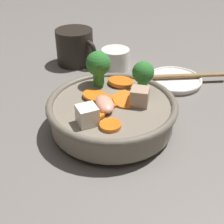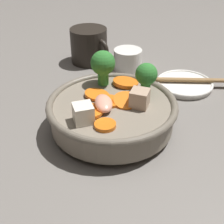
{
  "view_description": "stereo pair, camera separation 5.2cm",
  "coord_description": "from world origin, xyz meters",
  "px_view_note": "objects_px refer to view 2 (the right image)",
  "views": [
    {
      "loc": [
        0.27,
        -0.34,
        0.32
      ],
      "look_at": [
        0.0,
        0.0,
        0.03
      ],
      "focal_mm": 50.0,
      "sensor_mm": 36.0,
      "label": 1
    },
    {
      "loc": [
        0.31,
        -0.3,
        0.32
      ],
      "look_at": [
        0.0,
        0.0,
        0.03
      ],
      "focal_mm": 50.0,
      "sensor_mm": 36.0,
      "label": 2
    }
  ],
  "objects_px": {
    "tea_cup": "(128,59)",
    "chopsticks_pair": "(185,80)",
    "dark_mug": "(89,46)",
    "stirfry_bowl": "(112,109)",
    "side_saucer": "(184,84)"
  },
  "relations": [
    {
      "from": "stirfry_bowl",
      "to": "tea_cup",
      "type": "xyz_separation_m",
      "value": [
        -0.14,
        0.19,
        -0.01
      ]
    },
    {
      "from": "dark_mug",
      "to": "chopsticks_pair",
      "type": "relative_size",
      "value": 0.62
    },
    {
      "from": "dark_mug",
      "to": "chopsticks_pair",
      "type": "bearing_deg",
      "value": 13.64
    },
    {
      "from": "side_saucer",
      "to": "tea_cup",
      "type": "height_order",
      "value": "tea_cup"
    },
    {
      "from": "dark_mug",
      "to": "side_saucer",
      "type": "bearing_deg",
      "value": 13.64
    },
    {
      "from": "stirfry_bowl",
      "to": "chopsticks_pair",
      "type": "bearing_deg",
      "value": 89.91
    },
    {
      "from": "side_saucer",
      "to": "chopsticks_pair",
      "type": "bearing_deg",
      "value": -89.78
    },
    {
      "from": "tea_cup",
      "to": "dark_mug",
      "type": "height_order",
      "value": "dark_mug"
    },
    {
      "from": "dark_mug",
      "to": "chopsticks_pair",
      "type": "xyz_separation_m",
      "value": [
        0.24,
        0.06,
        -0.02
      ]
    },
    {
      "from": "dark_mug",
      "to": "chopsticks_pair",
      "type": "distance_m",
      "value": 0.25
    },
    {
      "from": "tea_cup",
      "to": "chopsticks_pair",
      "type": "xyz_separation_m",
      "value": [
        0.14,
        0.02,
        -0.01
      ]
    },
    {
      "from": "stirfry_bowl",
      "to": "tea_cup",
      "type": "distance_m",
      "value": 0.24
    },
    {
      "from": "dark_mug",
      "to": "chopsticks_pair",
      "type": "height_order",
      "value": "dark_mug"
    },
    {
      "from": "side_saucer",
      "to": "dark_mug",
      "type": "bearing_deg",
      "value": -166.36
    },
    {
      "from": "tea_cup",
      "to": "chopsticks_pair",
      "type": "height_order",
      "value": "tea_cup"
    }
  ]
}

